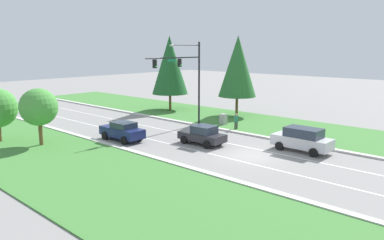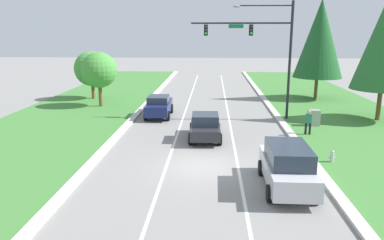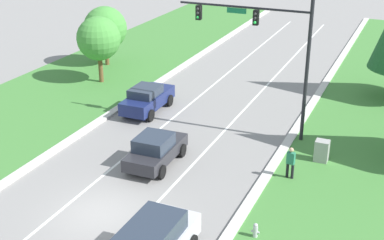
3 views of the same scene
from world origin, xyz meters
The scene contains 12 objects.
ground_plane centered at (0.00, 0.00, 0.00)m, with size 160.00×160.00×0.00m, color gray.
curb_strip_left centered at (-5.65, 0.00, 0.07)m, with size 0.50×90.00×0.15m.
lane_stripe_inner_left centered at (-1.80, 0.00, 0.00)m, with size 0.14×81.00×0.01m.
lane_stripe_inner_right centered at (1.80, 0.00, 0.00)m, with size 0.14×81.00×0.01m.
traffic_signal_mast centered at (4.21, 10.84, 5.79)m, with size 7.49×0.41×8.80m.
navy_sedan centered at (-3.75, 11.25, 0.88)m, with size 2.02×4.50×1.70m.
charcoal_sedan centered at (0.05, 5.03, 0.83)m, with size 2.08×4.17×1.66m.
utility_cabinet centered at (7.76, 8.70, 0.61)m, with size 0.70×0.60×1.21m.
pedestrian centered at (6.71, 6.28, 0.94)m, with size 0.41×0.27×1.69m.
fire_hydrant centered at (6.65, 0.95, 0.34)m, with size 0.34×0.20×0.70m.
oak_near_left_tree centered at (-11.41, 18.72, 3.05)m, with size 3.43×3.43×4.77m.
oak_far_left_tree centered at (-9.52, 14.88, 3.31)m, with size 3.14×3.14×4.89m.
Camera 3 is at (11.55, -16.55, 12.84)m, focal length 50.00 mm.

